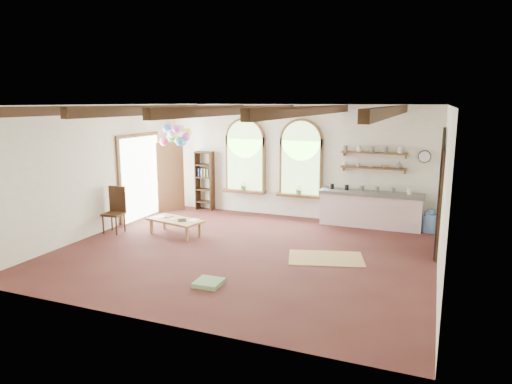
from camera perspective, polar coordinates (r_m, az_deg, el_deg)
The scene contains 27 objects.
floor at distance 10.18m, azimuth -1.60°, elevation -7.52°, with size 8.00×8.00×0.00m, color #522722.
ceiling_beams at distance 9.64m, azimuth -1.70°, elevation 10.20°, with size 6.20×6.80×0.18m, color #382112, non-canonical shape.
window_left at distance 13.44m, azimuth -1.37°, elevation 4.22°, with size 1.30×0.28×2.20m.
window_right at distance 12.88m, azimuth 5.63°, elevation 3.86°, with size 1.30×0.28×2.20m.
left_doorway at distance 13.35m, azimuth -14.27°, elevation 1.74°, with size 0.10×1.90×2.50m, color brown.
right_doorway at distance 10.58m, azimuth 21.88°, elevation -1.44°, with size 0.10×1.30×2.40m, color black.
kitchen_counter at distance 12.47m, azimuth 14.10°, elevation -2.07°, with size 2.68×0.62×0.94m.
wall_shelf_lower at distance 12.45m, azimuth 14.45°, elevation 2.93°, with size 1.70×0.24×0.04m, color brown.
wall_shelf_upper at distance 12.40m, azimuth 14.54°, elevation 4.75°, with size 1.70×0.24×0.04m, color brown.
wall_clock at distance 12.38m, azimuth 20.32°, elevation 4.17°, with size 0.32×0.32×0.04m, color black.
bookshelf at distance 14.01m, azimuth -6.43°, elevation 1.42°, with size 0.53×0.32×1.80m.
coffee_table at distance 11.53m, azimuth -10.09°, elevation -3.60°, with size 1.52×0.94×0.40m.
side_chair at distance 12.12m, azimuth -17.28°, elevation -3.30°, with size 0.51×0.51×1.17m.
floor_mat at distance 9.89m, azimuth 8.73°, elevation -8.18°, with size 1.56×0.96×0.02m, color tan.
floor_cushion at distance 8.48m, azimuth -5.93°, elevation -11.23°, with size 0.48×0.48×0.08m, color #749B6B.
water_jug_a at distance 12.43m, azimuth 20.69°, elevation -3.60°, with size 0.29×0.29×0.57m.
water_jug_b at distance 12.43m, azimuth 21.02°, elevation -3.54°, with size 0.32×0.32×0.61m.
balloon_cluster at distance 13.12m, azimuth -9.95°, elevation 6.98°, with size 0.75×0.81×1.15m.
table_book at distance 11.79m, azimuth -11.26°, elevation -3.02°, with size 0.18×0.26×0.02m, color olive.
tablet at distance 11.38m, azimuth -9.21°, elevation -3.49°, with size 0.20×0.28×0.01m, color black.
potted_plant_left at distance 13.46m, azimuth -1.53°, elevation 0.87°, with size 0.27×0.23×0.30m, color #598C4C.
potted_plant_right at distance 12.90m, azimuth 5.43°, elevation 0.36°, with size 0.27×0.23×0.30m, color #598C4C.
shelf_cup_a at distance 12.55m, azimuth 11.06°, elevation 3.45°, with size 0.12×0.10×0.10m, color white.
shelf_cup_b at distance 12.49m, azimuth 12.64°, elevation 3.35°, with size 0.10×0.10×0.09m, color beige.
shelf_bowl_a at distance 12.45m, azimuth 14.23°, elevation 3.15°, with size 0.22×0.22×0.05m, color beige.
shelf_bowl_b at distance 12.41m, azimuth 15.83°, elevation 3.06°, with size 0.20×0.20×0.06m, color #8C664C.
shelf_vase at distance 12.37m, azimuth 17.46°, elevation 3.25°, with size 0.18×0.18×0.19m, color slate.
Camera 1 is at (3.81, -8.86, 3.27)m, focal length 32.00 mm.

